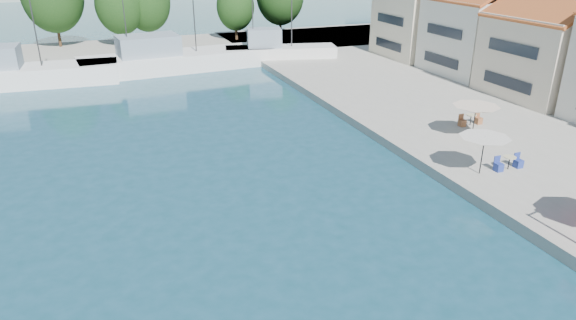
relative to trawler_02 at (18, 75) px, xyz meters
name	(u,v)px	position (x,y,z in m)	size (l,w,h in m)	color
quay_right	(555,111)	(39.72, -24.71, -0.77)	(32.00, 92.00, 0.60)	#99968A
quay_far	(118,52)	(9.72, 12.29, -0.77)	(90.00, 16.00, 0.60)	#99968A
building_04	(555,42)	(41.72, -21.71, 3.95)	(9.00, 8.80, 9.20)	beige
building_05	(480,24)	(41.72, -12.71, 4.19)	(8.40, 8.80, 9.70)	silver
building_06	(425,11)	(41.72, -3.71, 4.43)	(9.00, 8.80, 10.20)	#F4E4C3
trawler_02	(18,75)	(0.00, 0.00, 0.00)	(17.07, 5.32, 10.20)	white
trawler_03	(174,60)	(14.64, 1.58, 0.00)	(20.45, 7.06, 10.20)	white
trawler_04	(278,53)	(26.19, 1.15, 0.00)	(12.64, 5.91, 10.20)	silver
tree_05	(119,5)	(10.66, 14.96, 4.47)	(5.79, 5.79, 8.57)	#3F2B19
tree_06	(146,2)	(13.99, 15.93, 4.62)	(5.95, 5.95, 8.81)	#3F2B19
tree_07	(235,7)	(25.08, 14.30, 3.73)	(4.92, 4.92, 7.28)	#3F2B19
umbrella_white	(484,141)	(25.68, -32.73, 1.43)	(2.74, 2.74, 2.15)	black
umbrella_cream	(476,110)	(29.15, -27.87, 1.43)	(2.99, 2.99, 2.15)	black
cafe_table_02	(509,164)	(27.58, -32.83, -0.18)	(1.82, 0.70, 0.76)	black
cafe_table_03	(470,121)	(30.70, -25.79, -0.18)	(1.82, 0.70, 0.76)	black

